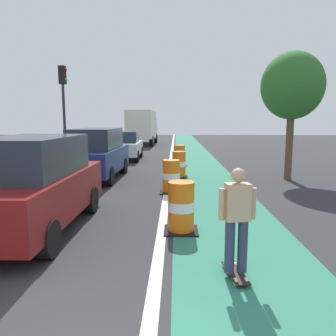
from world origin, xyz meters
TOP-DOWN VIEW (x-y plane):
  - bike_lane_strip at (2.40, 12.00)m, footprint 2.50×80.00m
  - lane_divider_stripe at (0.90, 12.00)m, footprint 0.20×80.00m
  - skateboarder_on_lane at (2.12, 2.14)m, footprint 0.57×0.82m
  - parked_suv_nearest at (-1.84, 4.19)m, footprint 1.94×4.61m
  - parked_suv_second at (-2.02, 10.58)m, footprint 2.01×4.65m
  - parked_sedan_third at (-1.88, 17.08)m, footprint 1.98×4.13m
  - traffic_barrel_front at (1.32, 4.19)m, footprint 0.73×0.73m
  - traffic_barrel_mid at (1.05, 8.03)m, footprint 0.73×0.73m
  - traffic_barrel_back at (1.33, 10.99)m, footprint 0.73×0.73m
  - traffic_barrel_far at (1.39, 14.36)m, footprint 0.73×0.73m
  - delivery_truck_down_block at (-2.00, 29.28)m, footprint 2.46×7.64m
  - traffic_light_corner at (-4.59, 14.51)m, footprint 0.41×0.32m
  - street_tree_sidewalk at (5.71, 10.56)m, footprint 2.40×2.40m

SIDE VIEW (x-z plane):
  - bike_lane_strip at x=2.40m, z-range 0.00..0.01m
  - lane_divider_stripe at x=0.90m, z-range 0.00..0.01m
  - traffic_barrel_front at x=1.32m, z-range -0.01..1.08m
  - traffic_barrel_mid at x=1.05m, z-range -0.01..1.08m
  - traffic_barrel_back at x=1.33m, z-range -0.01..1.08m
  - traffic_barrel_far at x=1.39m, z-range -0.01..1.08m
  - parked_sedan_third at x=-1.88m, z-range -0.02..1.68m
  - skateboarder_on_lane at x=2.12m, z-range 0.07..1.76m
  - parked_suv_nearest at x=-1.84m, z-range 0.02..2.06m
  - parked_suv_second at x=-2.02m, z-range 0.02..2.06m
  - delivery_truck_down_block at x=-2.00m, z-range 0.23..3.46m
  - traffic_light_corner at x=-4.59m, z-range 0.95..6.05m
  - street_tree_sidewalk at x=5.71m, z-range 1.17..6.17m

